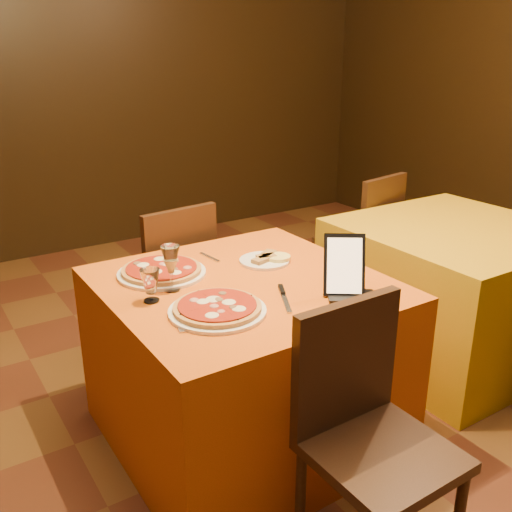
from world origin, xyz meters
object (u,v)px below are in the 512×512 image
chair_main_near (382,454)px  water_glass (151,286)px  chair_main_far (164,283)px  side_table (451,291)px  wine_glass (171,268)px  pizza_near (217,309)px  tablet (344,265)px  main_table (244,361)px  chair_side_far (357,240)px  pizza_far (162,271)px

chair_main_near → water_glass: chair_main_near is taller
chair_main_far → water_glass: 0.96m
side_table → chair_main_near: 1.63m
wine_glass → water_glass: size_ratio=1.46×
pizza_near → wine_glass: size_ratio=1.89×
chair_main_far → tablet: size_ratio=3.73×
main_table → tablet: 0.64m
water_glass → pizza_near: bearing=-54.2°
chair_side_far → wine_glass: (-1.67, -0.73, 0.39)m
pizza_near → water_glass: 0.28m
pizza_far → pizza_near: bearing=-87.9°
wine_glass → water_glass: bearing=-153.7°
pizza_near → side_table: bearing=7.7°
chair_side_far → tablet: bearing=34.6°
side_table → wine_glass: bearing=177.9°
pizza_near → wine_glass: (-0.05, 0.28, 0.08)m
chair_main_far → side_table: bearing=143.1°
chair_main_far → pizza_far: 0.70m
main_table → pizza_near: pizza_near is taller
tablet → chair_main_far: bearing=138.3°
chair_main_far → chair_side_far: size_ratio=1.00×
chair_side_far → tablet: tablet is taller
chair_main_far → pizza_far: (-0.25, -0.57, 0.31)m
wine_glass → side_table: bearing=-2.1°
chair_main_near → pizza_near: (-0.23, 0.64, 0.31)m
main_table → chair_main_near: chair_main_near is taller
main_table → wine_glass: size_ratio=5.79×
side_table → chair_side_far: size_ratio=1.21×
pizza_near → main_table: bearing=40.4°
pizza_far → tablet: size_ratio=1.54×
pizza_far → tablet: 0.78m
chair_main_far → pizza_near: (-0.23, -1.03, 0.31)m
main_table → water_glass: size_ratio=8.46×
side_table → pizza_far: pizza_far is taller
side_table → water_glass: (-1.78, 0.00, 0.44)m
wine_glass → water_glass: wine_glass is taller
wine_glass → pizza_far: bearing=79.3°
tablet → pizza_far: bearing=167.4°
chair_side_far → pizza_near: (-1.62, -1.01, 0.31)m
tablet → chair_main_near: bearing=-82.1°
pizza_far → chair_side_far: bearing=18.7°
water_glass → tablet: (0.66, -0.34, 0.06)m
wine_glass → chair_main_near: bearing=-72.8°
side_table → main_table: bearing=-179.1°
chair_main_near → pizza_near: bearing=109.5°
pizza_near → tablet: (0.50, -0.11, 0.10)m
main_table → pizza_near: bearing=-139.6°
chair_main_near → tablet: (0.27, 0.52, 0.41)m
chair_main_near → pizza_far: bearing=102.3°
main_table → chair_side_far: (1.39, 0.81, 0.08)m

